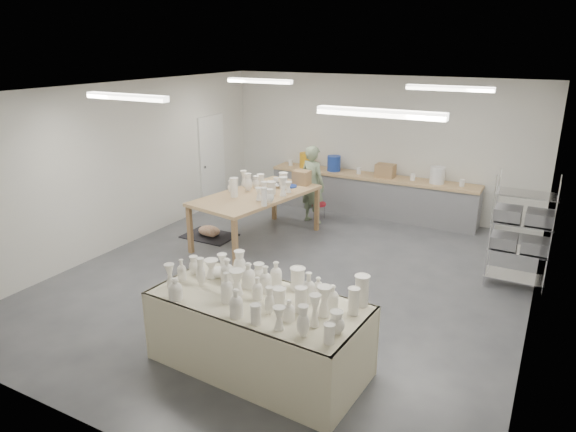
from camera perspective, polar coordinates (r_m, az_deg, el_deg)
The scene contains 9 objects.
room at distance 7.91m, azimuth 0.24°, elevation 7.13°, with size 8.00×8.02×3.00m.
back_counter at distance 11.46m, azimuth 9.13°, elevation 2.48°, with size 4.60×0.60×1.24m.
wire_shelf at distance 8.61m, azimuth 24.50°, elevation -1.50°, with size 0.88×0.48×1.80m.
drying_table at distance 6.10m, azimuth -3.23°, elevation -12.58°, with size 2.57×1.34×1.24m.
work_table at distance 9.73m, azimuth -2.89°, elevation 2.59°, with size 1.68×2.70×1.31m.
rug at distance 10.29m, azimuth -8.72°, elevation -2.20°, with size 1.00×0.70×0.02m, color black.
cat at distance 10.23m, azimuth -8.70°, elevation -1.66°, with size 0.48×0.36×0.20m.
potter at distance 10.77m, azimuth 2.76°, elevation 3.53°, with size 0.60×0.40×1.65m, color gray.
red_stool at distance 11.15m, azimuth 3.32°, elevation 1.25°, with size 0.48×0.48×0.34m.
Camera 1 is at (3.52, -6.76, 3.64)m, focal length 32.00 mm.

